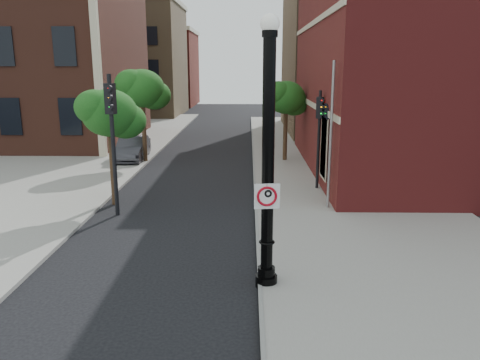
{
  "coord_description": "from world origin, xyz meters",
  "views": [
    {
      "loc": [
        1.76,
        -10.58,
        5.34
      ],
      "look_at": [
        1.52,
        2.0,
        2.3
      ],
      "focal_mm": 35.0,
      "sensor_mm": 36.0,
      "label": 1
    }
  ],
  "objects_px": {
    "parked_car": "(132,149)",
    "no_parking_sign": "(267,196)",
    "traffic_signal_right": "(319,124)",
    "traffic_signal_left": "(112,122)",
    "lamppost": "(268,169)"
  },
  "relations": [
    {
      "from": "lamppost",
      "to": "traffic_signal_right",
      "type": "xyz_separation_m",
      "value": [
        2.59,
        9.4,
        -0.04
      ]
    },
    {
      "from": "parked_car",
      "to": "no_parking_sign",
      "type": "bearing_deg",
      "value": -68.81
    },
    {
      "from": "traffic_signal_left",
      "to": "parked_car",
      "type": "bearing_deg",
      "value": 112.64
    },
    {
      "from": "lamppost",
      "to": "parked_car",
      "type": "relative_size",
      "value": 1.52
    },
    {
      "from": "lamppost",
      "to": "no_parking_sign",
      "type": "bearing_deg",
      "value": -95.86
    },
    {
      "from": "lamppost",
      "to": "traffic_signal_right",
      "type": "height_order",
      "value": "lamppost"
    },
    {
      "from": "traffic_signal_right",
      "to": "no_parking_sign",
      "type": "bearing_deg",
      "value": -82.51
    },
    {
      "from": "no_parking_sign",
      "to": "parked_car",
      "type": "distance_m",
      "value": 17.94
    },
    {
      "from": "no_parking_sign",
      "to": "parked_car",
      "type": "height_order",
      "value": "no_parking_sign"
    },
    {
      "from": "lamppost",
      "to": "traffic_signal_right",
      "type": "bearing_deg",
      "value": 74.6
    },
    {
      "from": "lamppost",
      "to": "traffic_signal_right",
      "type": "relative_size",
      "value": 1.48
    },
    {
      "from": "parked_car",
      "to": "traffic_signal_left",
      "type": "bearing_deg",
      "value": -82.16
    },
    {
      "from": "no_parking_sign",
      "to": "traffic_signal_left",
      "type": "bearing_deg",
      "value": 125.59
    },
    {
      "from": "no_parking_sign",
      "to": "traffic_signal_left",
      "type": "distance_m",
      "value": 7.98
    },
    {
      "from": "lamppost",
      "to": "no_parking_sign",
      "type": "xyz_separation_m",
      "value": [
        -0.02,
        -0.17,
        -0.61
      ]
    }
  ]
}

